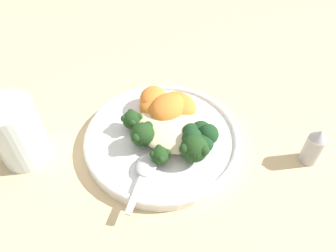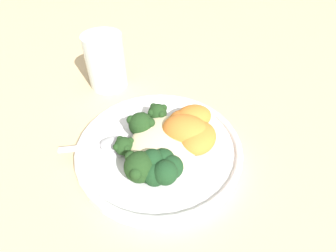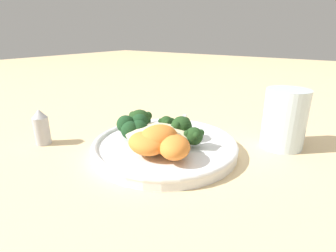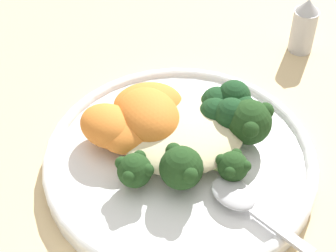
{
  "view_description": "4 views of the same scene",
  "coord_description": "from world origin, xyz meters",
  "views": [
    {
      "loc": [
        -0.2,
        0.29,
        0.43
      ],
      "look_at": [
        -0.01,
        0.02,
        0.06
      ],
      "focal_mm": 35.0,
      "sensor_mm": 36.0,
      "label": 1
    },
    {
      "loc": [
        -0.26,
        -0.06,
        0.32
      ],
      "look_at": [
        0.02,
        -0.0,
        0.05
      ],
      "focal_mm": 28.0,
      "sensor_mm": 36.0,
      "label": 2
    },
    {
      "loc": [
        0.26,
        -0.34,
        0.2
      ],
      "look_at": [
        0.02,
        0.0,
        0.05
      ],
      "focal_mm": 28.0,
      "sensor_mm": 36.0,
      "label": 3
    },
    {
      "loc": [
        0.17,
        0.32,
        0.41
      ],
      "look_at": [
        0.02,
        0.0,
        0.06
      ],
      "focal_mm": 60.0,
      "sensor_mm": 36.0,
      "label": 4
    }
  ],
  "objects": [
    {
      "name": "sweet_potato_chunk_3",
      "position": [
        0.06,
        -0.04,
        0.04
      ],
      "size": [
        0.07,
        0.07,
        0.03
      ],
      "primitive_type": "ellipsoid",
      "rotation": [
        0.0,
        0.0,
        2.07
      ],
      "color": "orange",
      "rests_on": "plate"
    },
    {
      "name": "broccoli_stalk_1",
      "position": [
        0.02,
        0.03,
        0.04
      ],
      "size": [
        0.05,
        0.1,
        0.04
      ],
      "rotation": [
        0.0,
        0.0,
        1.23
      ],
      "color": "#9EBC66",
      "rests_on": "plate"
    },
    {
      "name": "kale_tuft",
      "position": [
        -0.05,
        -0.01,
        0.04
      ],
      "size": [
        0.06,
        0.06,
        0.04
      ],
      "color": "#193D1E",
      "rests_on": "plate"
    },
    {
      "name": "spoon",
      "position": [
        -0.01,
        0.08,
        0.03
      ],
      "size": [
        0.05,
        0.11,
        0.01
      ],
      "rotation": [
        0.0,
        0.0,
        1.91
      ],
      "color": "#B7B7BC",
      "rests_on": "plate"
    },
    {
      "name": "ground_plane",
      "position": [
        0.0,
        0.0,
        0.0
      ],
      "size": [
        4.0,
        4.0,
        0.0
      ],
      "primitive_type": "plane",
      "color": "#D6B784"
    },
    {
      "name": "broccoli_stalk_2",
      "position": [
        -0.01,
        0.03,
        0.03
      ],
      "size": [
        0.06,
        0.1,
        0.03
      ],
      "rotation": [
        0.0,
        0.0,
        1.97
      ],
      "color": "#9EBC66",
      "rests_on": "plate"
    },
    {
      "name": "salt_shaker",
      "position": [
        -0.2,
        -0.1,
        0.03
      ],
      "size": [
        0.03,
        0.03,
        0.07
      ],
      "color": "#B2B2B7",
      "rests_on": "ground_plane"
    },
    {
      "name": "sweet_potato_chunk_0",
      "position": [
        0.02,
        -0.03,
        0.04
      ],
      "size": [
        0.06,
        0.07,
        0.04
      ],
      "primitive_type": "ellipsoid",
      "rotation": [
        0.0,
        0.0,
        4.67
      ],
      "color": "orange",
      "rests_on": "plate"
    },
    {
      "name": "broccoli_stalk_3",
      "position": [
        -0.05,
        0.02,
        0.04
      ],
      "size": [
        0.1,
        0.06,
        0.04
      ],
      "rotation": [
        0.0,
        0.0,
        2.73
      ],
      "color": "#9EBC66",
      "rests_on": "plate"
    },
    {
      "name": "plate",
      "position": [
        0.01,
        0.01,
        0.01
      ],
      "size": [
        0.26,
        0.26,
        0.02
      ],
      "color": "white",
      "rests_on": "ground_plane"
    },
    {
      "name": "broccoli_stalk_0",
      "position": [
        0.04,
        0.01,
        0.04
      ],
      "size": [
        0.1,
        0.07,
        0.03
      ],
      "rotation": [
        0.0,
        0.0,
        0.52
      ],
      "color": "#9EBC66",
      "rests_on": "plate"
    },
    {
      "name": "sweet_potato_chunk_1",
      "position": [
        0.02,
        -0.05,
        0.04
      ],
      "size": [
        0.08,
        0.07,
        0.03
      ],
      "primitive_type": "ellipsoid",
      "rotation": [
        0.0,
        0.0,
        2.87
      ],
      "color": "orange",
      "rests_on": "plate"
    },
    {
      "name": "quinoa_mound",
      "position": [
        -0.0,
        -0.0,
        0.03
      ],
      "size": [
        0.12,
        0.1,
        0.03
      ],
      "primitive_type": "ellipsoid",
      "color": "beige",
      "rests_on": "plate"
    },
    {
      "name": "sweet_potato_chunk_2",
      "position": [
        0.04,
        -0.03,
        0.04
      ],
      "size": [
        0.09,
        0.08,
        0.03
      ],
      "primitive_type": "ellipsoid",
      "rotation": [
        0.0,
        0.0,
        3.62
      ],
      "color": "orange",
      "rests_on": "plate"
    }
  ]
}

